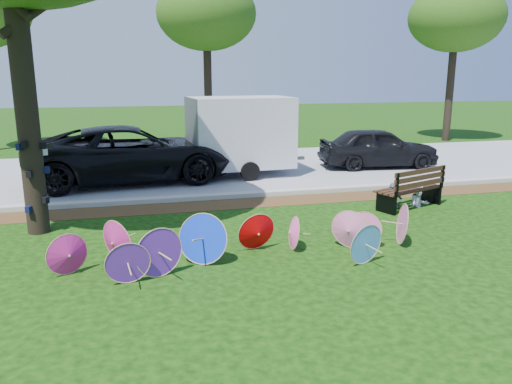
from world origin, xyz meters
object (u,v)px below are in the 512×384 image
dark_pickup (378,148)px  person_left (395,184)px  parasol_pile (245,239)px  cargo_trailer (241,132)px  black_van (131,154)px  person_right (420,185)px  park_bench (408,188)px

dark_pickup → person_left: dark_pickup is taller
parasol_pile → cargo_trailer: (1.54, 7.47, 1.02)m
cargo_trailer → person_left: size_ratio=2.63×
parasol_pile → black_van: bearing=104.7°
black_van → person_right: size_ratio=5.71×
parasol_pile → dark_pickup: size_ratio=1.64×
parasol_pile → person_right: (5.05, 2.57, 0.15)m
cargo_trailer → person_right: (3.51, -4.90, -0.87)m
cargo_trailer → parasol_pile: bearing=-105.6°
parasol_pile → black_van: size_ratio=1.09×
black_van → park_bench: bearing=-132.0°
cargo_trailer → person_left: 5.71m
park_bench → person_right: person_right is taller
parasol_pile → person_right: bearing=26.9°
black_van → cargo_trailer: cargo_trailer is taller
park_bench → person_left: 0.37m
dark_pickup → person_left: size_ratio=3.43×
person_left → black_van: bearing=144.9°
dark_pickup → person_left: bearing=163.2°
cargo_trailer → person_left: (2.81, -4.90, -0.81)m
dark_pickup → person_left: 5.54m
parasol_pile → park_bench: park_bench is taller
black_van → cargo_trailer: (3.45, 0.23, 0.55)m
parasol_pile → dark_pickup: dark_pickup is taller
black_van → park_bench: (6.60, -4.73, -0.35)m
dark_pickup → cargo_trailer: size_ratio=1.30×
park_bench → person_right: 0.36m
parasol_pile → cargo_trailer: cargo_trailer is taller
cargo_trailer → dark_pickup: bearing=-1.8°
parasol_pile → person_left: person_left is taller
parasol_pile → black_van: black_van is taller
parasol_pile → dark_pickup: bearing=49.5°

